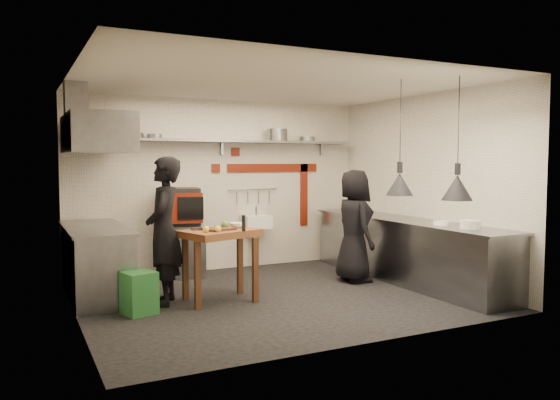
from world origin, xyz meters
name	(u,v)px	position (x,y,z in m)	size (l,w,h in m)	color
floor	(276,296)	(0.00, 0.00, 0.00)	(5.00, 5.00, 0.00)	black
ceiling	(276,83)	(0.00, 0.00, 2.80)	(5.00, 5.00, 0.00)	beige
wall_back	(221,185)	(0.00, 2.10, 1.40)	(5.00, 0.04, 2.80)	beige
wall_front	(371,202)	(0.00, -2.10, 1.40)	(5.00, 0.04, 2.80)	beige
wall_left	(74,196)	(-2.50, 0.00, 1.40)	(0.04, 4.20, 2.80)	beige
wall_right	(425,187)	(2.50, 0.00, 1.40)	(0.04, 4.20, 2.80)	beige
red_band_horiz	(274,168)	(0.95, 2.08, 1.68)	(1.70, 0.02, 0.14)	#5F1709
red_band_vert	(304,195)	(1.55, 2.08, 1.20)	(0.14, 0.02, 1.10)	#5F1709
red_tile_a	(236,152)	(0.25, 2.08, 1.95)	(0.14, 0.02, 0.14)	#5F1709
red_tile_b	(216,168)	(-0.10, 2.08, 1.68)	(0.14, 0.02, 0.14)	#5F1709
back_shelf	(225,141)	(0.00, 1.92, 2.12)	(4.60, 0.34, 0.04)	slate
shelf_bracket_left	(102,146)	(-1.90, 2.07, 2.02)	(0.04, 0.06, 0.24)	slate
shelf_bracket_mid	(222,148)	(0.00, 2.07, 2.02)	(0.04, 0.06, 0.24)	slate
shelf_bracket_right	(321,149)	(1.90, 2.07, 2.02)	(0.04, 0.06, 0.24)	slate
pan_far_left	(134,135)	(-1.45, 1.92, 2.19)	(0.28, 0.28, 0.09)	slate
pan_mid_left	(154,136)	(-1.14, 1.92, 2.18)	(0.22, 0.22, 0.07)	slate
stock_pot	(277,135)	(0.94, 1.92, 2.24)	(0.35, 0.35, 0.20)	slate
pan_right	(307,139)	(1.52, 1.92, 2.18)	(0.27, 0.27, 0.08)	slate
oven_stand	(185,251)	(-0.74, 1.77, 0.40)	(0.60, 0.55, 0.80)	slate
combi_oven	(181,207)	(-0.78, 1.80, 1.09)	(0.56, 0.53, 0.58)	black
oven_door	(186,208)	(-0.79, 1.47, 1.09)	(0.50, 0.03, 0.46)	#5F1709
oven_glass	(191,208)	(-0.73, 1.44, 1.09)	(0.38, 0.02, 0.34)	black
hand_sink	(256,222)	(0.55, 1.92, 0.78)	(0.46, 0.34, 0.22)	white
sink_tap	(256,211)	(0.55, 1.92, 0.96)	(0.03, 0.03, 0.14)	slate
sink_drain	(257,248)	(0.55, 1.88, 0.34)	(0.06, 0.06, 0.66)	slate
utensil_rail	(253,189)	(0.55, 2.06, 1.32)	(0.02, 0.02, 0.90)	slate
counter_right	(405,251)	(2.15, 0.00, 0.45)	(0.70, 3.80, 0.90)	slate
counter_right_top	(406,220)	(2.15, 0.00, 0.92)	(0.76, 3.90, 0.03)	slate
plate_stack	(470,225)	(2.12, -1.30, 0.99)	(0.25, 0.25, 0.11)	white
small_bowl_right	(441,223)	(2.10, -0.79, 0.96)	(0.21, 0.21, 0.05)	white
counter_left	(96,263)	(-2.15, 1.05, 0.45)	(0.70, 1.90, 0.90)	slate
counter_left_top	(95,228)	(-2.15, 1.05, 0.92)	(0.76, 2.00, 0.03)	slate
extractor_hood	(97,134)	(-2.10, 1.05, 2.15)	(0.78, 1.60, 0.50)	slate
hood_duct	(76,102)	(-2.35, 1.05, 2.55)	(0.28, 0.28, 0.50)	slate
green_bin	(139,293)	(-1.82, -0.05, 0.25)	(0.34, 0.34, 0.50)	#21612B
prep_table	(220,265)	(-0.76, 0.10, 0.46)	(0.92, 0.64, 0.92)	brown
cutting_board	(219,229)	(-0.77, 0.07, 0.93)	(0.36, 0.26, 0.03)	#4A2B18
pepper_mill	(244,223)	(-0.53, -0.15, 1.02)	(0.05, 0.05, 0.20)	black
lemon_a	(206,229)	(-0.99, -0.06, 0.96)	(0.08, 0.08, 0.08)	yellow
lemon_b	(218,229)	(-0.85, -0.11, 0.96)	(0.08, 0.08, 0.08)	yellow
veg_ball	(225,225)	(-0.64, 0.20, 0.97)	(0.11, 0.11, 0.11)	#528138
steel_tray	(198,229)	(-1.01, 0.21, 0.94)	(0.16, 0.11, 0.03)	slate
bowl	(238,225)	(-0.47, 0.20, 0.95)	(0.21, 0.21, 0.07)	white
heat_lamp_near	(400,138)	(1.23, -1.00, 2.08)	(0.34, 0.34, 1.44)	black
heat_lamp_far	(458,138)	(1.66, -1.53, 2.06)	(0.37, 0.37, 1.48)	black
chef_left	(164,231)	(-1.43, 0.27, 0.92)	(0.67, 0.44, 1.85)	black
chef_right	(354,226)	(1.44, 0.32, 0.83)	(0.82, 0.53, 1.67)	black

